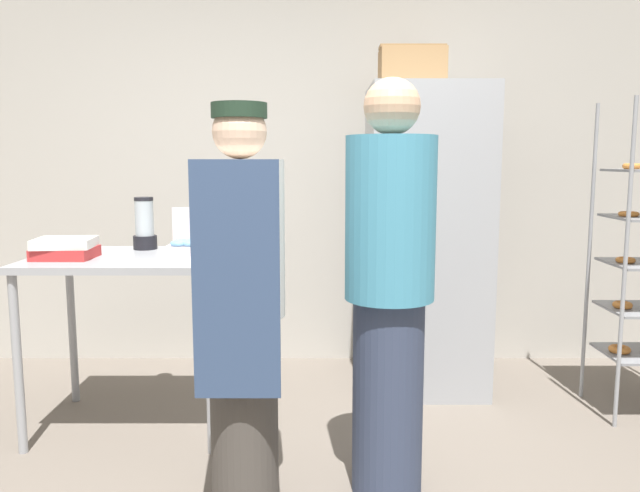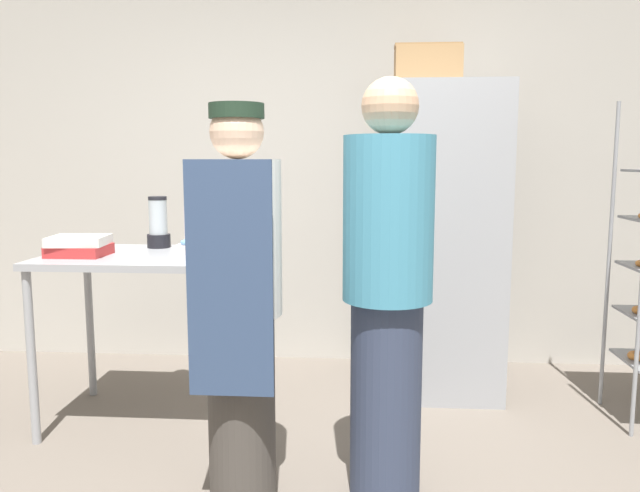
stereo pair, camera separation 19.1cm
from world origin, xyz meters
name	(u,v)px [view 1 (the left image)]	position (x,y,z in m)	size (l,w,h in m)	color
back_wall	(318,154)	(0.00, 2.27, 1.47)	(6.40, 0.12, 2.93)	#B7B2A8
refrigerator	(428,240)	(0.69, 1.67, 0.93)	(0.71, 0.72, 1.87)	#9EA0A5
prep_counter	(135,277)	(-0.96, 1.07, 0.81)	(1.01, 0.75, 0.93)	#9EA0A5
donut_box	(195,245)	(-0.65, 1.13, 0.97)	(0.26, 0.20, 0.24)	silver
blender_pitcher	(148,226)	(-0.95, 1.32, 1.06)	(0.13, 0.13, 0.29)	black
binder_stack	(68,248)	(-1.26, 0.98, 0.98)	(0.30, 0.26, 0.10)	#B72D2D
cardboard_storage_box	(415,67)	(0.60, 1.78, 1.99)	(0.40, 0.26, 0.25)	#A87F51
person_baker	(245,301)	(-0.28, 0.31, 0.86)	(0.35, 0.37, 1.64)	#47423D
person_customer	(392,288)	(0.33, 0.39, 0.89)	(0.37, 0.37, 1.75)	#333D56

